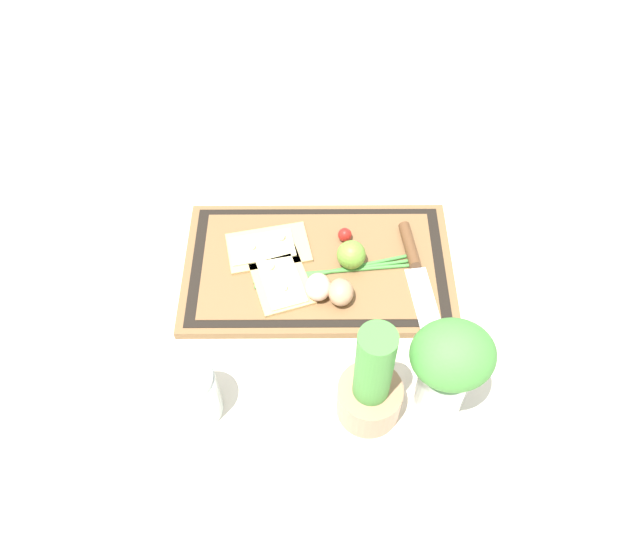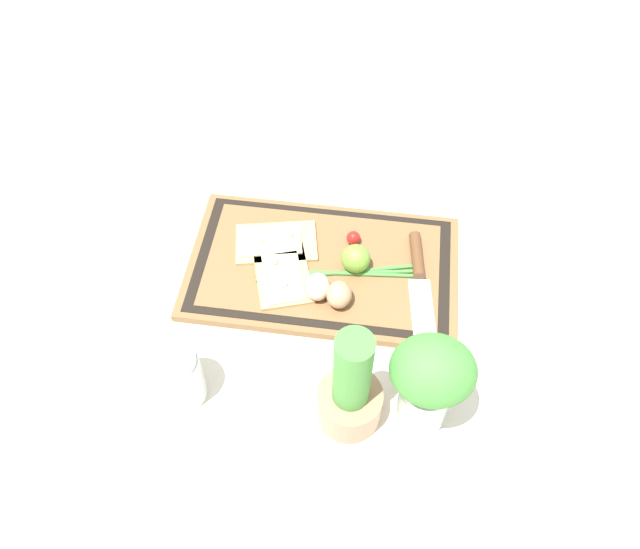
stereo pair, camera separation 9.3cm
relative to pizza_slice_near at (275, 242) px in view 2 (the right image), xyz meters
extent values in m
plane|color=silver|center=(-0.10, 0.04, -0.03)|extent=(6.00, 6.00, 0.00)
cube|color=brown|center=(-0.10, 0.04, -0.02)|extent=(0.51, 0.30, 0.02)
cube|color=black|center=(-0.10, 0.04, -0.01)|extent=(0.48, 0.28, 0.00)
cube|color=brown|center=(-0.10, 0.04, -0.01)|extent=(0.44, 0.25, 0.00)
cube|color=tan|center=(0.00, 0.00, 0.00)|extent=(0.17, 0.13, 0.01)
cube|color=beige|center=(0.01, 0.00, 0.00)|extent=(0.13, 0.09, 0.00)
sphere|color=silver|center=(-0.03, -0.02, 0.01)|extent=(0.02, 0.02, 0.02)
sphere|color=silver|center=(0.03, 0.01, 0.01)|extent=(0.01, 0.01, 0.01)
cube|color=tan|center=(-0.03, 0.07, 0.00)|extent=(0.14, 0.17, 0.01)
cube|color=beige|center=(-0.03, 0.08, 0.00)|extent=(0.10, 0.13, 0.00)
sphere|color=silver|center=(-0.01, 0.05, 0.01)|extent=(0.02, 0.02, 0.02)
sphere|color=silver|center=(-0.04, 0.10, 0.01)|extent=(0.01, 0.01, 0.01)
cube|color=silver|center=(-0.29, 0.15, 0.00)|extent=(0.07, 0.21, 0.00)
cylinder|color=brown|center=(-0.27, 0.00, 0.01)|extent=(0.04, 0.10, 0.02)
ellipsoid|color=tan|center=(-0.14, 0.12, 0.02)|extent=(0.05, 0.05, 0.05)
ellipsoid|color=beige|center=(-0.10, 0.10, 0.02)|extent=(0.05, 0.05, 0.05)
sphere|color=#70A838|center=(-0.16, 0.03, 0.02)|extent=(0.05, 0.05, 0.05)
sphere|color=red|center=(-0.15, -0.02, 0.01)|extent=(0.03, 0.03, 0.03)
cylinder|color=#47933D|center=(-0.12, 0.06, 0.00)|extent=(0.29, 0.03, 0.01)
cylinder|color=#47933D|center=(-0.12, 0.06, 0.00)|extent=(0.29, 0.05, 0.01)
cylinder|color=#47933D|center=(-0.12, 0.06, 0.00)|extent=(0.29, 0.08, 0.01)
cylinder|color=#AD7A5B|center=(-0.18, 0.32, 0.01)|extent=(0.10, 0.10, 0.07)
cylinder|color=#47933D|center=(-0.18, 0.32, 0.11)|extent=(0.06, 0.06, 0.20)
cylinder|color=silver|center=(0.10, 0.32, 0.03)|extent=(0.08, 0.08, 0.10)
cylinder|color=#D16023|center=(0.10, 0.32, -0.01)|extent=(0.07, 0.07, 0.04)
cylinder|color=silver|center=(0.10, 0.32, 0.08)|extent=(0.08, 0.08, 0.01)
cylinder|color=silver|center=(-0.29, 0.31, 0.03)|extent=(0.08, 0.08, 0.11)
ellipsoid|color=#47933D|center=(-0.29, 0.31, 0.14)|extent=(0.13, 0.11, 0.10)
camera|label=1|loc=(-0.09, 0.74, 0.94)|focal=35.00mm
camera|label=2|loc=(-0.19, 0.73, 0.94)|focal=35.00mm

